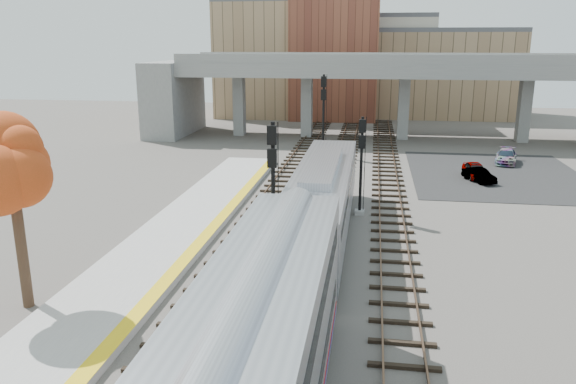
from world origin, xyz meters
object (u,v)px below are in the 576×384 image
(signal_mast_far, at_px, (323,115))
(tree, at_px, (11,168))
(signal_mast_near, at_px, (273,194))
(signal_mast_mid, at_px, (361,170))
(car_b, at_px, (479,175))
(car_a, at_px, (475,170))
(car_c, at_px, (506,156))
(locomotive, at_px, (322,199))

(signal_mast_far, distance_m, tree, 35.42)
(signal_mast_near, xyz_separation_m, signal_mast_mid, (4.10, 8.61, -0.55))
(signal_mast_mid, xyz_separation_m, signal_mast_far, (-4.10, 19.06, 1.01))
(signal_mast_near, xyz_separation_m, car_b, (13.20, 18.69, -2.95))
(signal_mast_far, bearing_deg, car_b, -34.24)
(signal_mast_near, distance_m, car_a, 24.13)
(car_b, bearing_deg, signal_mast_near, -150.69)
(car_b, height_order, car_c, car_c)
(signal_mast_near, relative_size, car_c, 1.64)
(car_a, distance_m, car_c, 7.32)
(signal_mast_far, bearing_deg, car_c, -4.52)
(signal_mast_far, relative_size, car_c, 1.80)
(tree, bearing_deg, signal_mast_far, 74.69)
(car_a, bearing_deg, tree, -136.25)
(signal_mast_far, bearing_deg, signal_mast_mid, -77.86)
(car_a, distance_m, car_b, 1.37)
(signal_mast_far, bearing_deg, signal_mast_near, -90.00)
(signal_mast_near, bearing_deg, car_a, 56.81)
(signal_mast_far, height_order, car_b, signal_mast_far)
(signal_mast_near, xyz_separation_m, signal_mast_far, (0.00, 27.67, 0.46))
(locomotive, bearing_deg, tree, -137.65)
(car_c, bearing_deg, tree, -114.42)
(car_a, height_order, car_b, car_a)
(signal_mast_mid, bearing_deg, car_c, 54.26)
(signal_mast_near, relative_size, signal_mast_mid, 1.12)
(signal_mast_near, bearing_deg, car_c, 57.38)
(signal_mast_near, bearing_deg, signal_mast_mid, 64.53)
(locomotive, xyz_separation_m, car_a, (11.02, 16.07, -1.61))
(locomotive, height_order, car_c, locomotive)
(signal_mast_far, distance_m, car_a, 15.53)
(signal_mast_far, relative_size, car_b, 2.39)
(locomotive, distance_m, signal_mast_mid, 5.09)
(signal_mast_near, height_order, car_b, signal_mast_near)
(locomotive, distance_m, signal_mast_far, 23.84)
(signal_mast_near, xyz_separation_m, car_a, (13.12, 20.05, -2.86))
(signal_mast_far, xyz_separation_m, car_c, (16.86, -1.33, -3.32))
(car_c, bearing_deg, signal_mast_near, -108.41)
(signal_mast_near, distance_m, signal_mast_mid, 9.55)
(tree, relative_size, car_c, 1.86)
(car_a, bearing_deg, signal_mast_far, 143.88)
(locomotive, bearing_deg, signal_mast_far, 95.07)
(car_c, bearing_deg, signal_mast_mid, -111.53)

